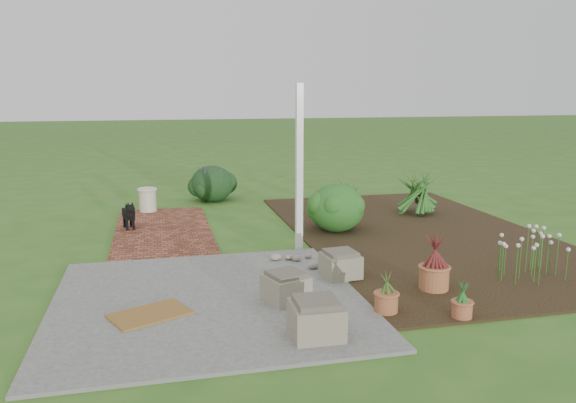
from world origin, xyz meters
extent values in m
plane|color=#326820|center=(0.00, 0.00, 0.00)|extent=(80.00, 80.00, 0.00)
cube|color=#5B5B59|center=(-1.25, -1.75, 0.02)|extent=(3.50, 3.50, 0.04)
cube|color=brown|center=(-1.70, 1.75, 0.02)|extent=(1.60, 3.50, 0.04)
cube|color=black|center=(2.50, 0.50, 0.01)|extent=(4.00, 7.00, 0.03)
cube|color=white|center=(0.30, 0.10, 1.25)|extent=(0.10, 0.10, 2.50)
cube|color=#776758|center=(-0.32, -2.99, 0.20)|extent=(0.50, 0.50, 0.32)
cube|color=#767258|center=(-0.39, -2.01, 0.19)|extent=(0.56, 0.56, 0.29)
cube|color=gray|center=(0.48, -1.34, 0.19)|extent=(0.49, 0.49, 0.29)
cube|color=brown|center=(-1.91, -2.09, 0.05)|extent=(0.94, 0.80, 0.02)
cube|color=black|center=(-2.27, 1.94, 0.30)|extent=(0.23, 0.38, 0.16)
cylinder|color=black|center=(-2.30, 1.80, 0.13)|extent=(0.04, 0.04, 0.18)
cylinder|color=black|center=(-2.19, 1.83, 0.13)|extent=(0.04, 0.04, 0.18)
cylinder|color=black|center=(-2.35, 2.05, 0.13)|extent=(0.04, 0.04, 0.18)
cylinder|color=black|center=(-2.25, 2.08, 0.13)|extent=(0.04, 0.04, 0.18)
sphere|color=black|center=(-2.22, 1.73, 0.43)|extent=(0.15, 0.15, 0.15)
cone|color=black|center=(-2.31, 2.12, 0.41)|extent=(0.08, 0.12, 0.13)
cylinder|color=beige|center=(-1.96, 3.32, 0.26)|extent=(0.39, 0.39, 0.45)
ellipsoid|color=#114411|center=(1.20, 1.05, 0.44)|extent=(1.12, 1.12, 0.82)
cylinder|color=#A76238|center=(1.44, -2.02, 0.17)|extent=(0.36, 0.36, 0.29)
cylinder|color=#AC593A|center=(1.32, -2.88, 0.12)|extent=(0.24, 0.24, 0.18)
cylinder|color=#A25B36|center=(0.60, -2.55, 0.14)|extent=(0.29, 0.29, 0.22)
ellipsoid|color=black|center=(-0.59, 4.31, 0.40)|extent=(1.21, 1.21, 0.80)
camera|label=1|loc=(-1.77, -7.90, 2.40)|focal=35.00mm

